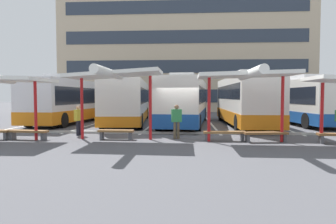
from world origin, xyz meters
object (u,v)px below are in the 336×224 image
coach_bus_4 (298,102)px  bench_1 (28,132)px  coach_bus_2 (185,102)px  bench_2 (116,132)px  bench_4 (266,134)px  waiting_passenger_1 (177,119)px  waiting_shelter_0 (3,80)px  bench_3 (224,133)px  coach_bus_0 (69,101)px  coach_bus_3 (244,101)px  waiting_shelter_1 (114,76)px  waiting_shelter_2 (247,76)px  coach_bus_1 (129,102)px  waiting_passenger_0 (79,118)px

coach_bus_4 → bench_1: bearing=-148.9°
coach_bus_2 → coach_bus_4: 8.65m
bench_2 → bench_4: (6.88, -0.40, 0.01)m
coach_bus_4 → bench_2: coach_bus_4 is taller
waiting_passenger_1 → waiting_shelter_0: bearing=-171.7°
coach_bus_2 → bench_3: 8.05m
coach_bus_0 → bench_3: coach_bus_0 is taller
waiting_shelter_0 → bench_4: size_ratio=2.33×
coach_bus_3 → bench_3: 8.07m
waiting_shelter_1 → bench_2: (0.00, 0.25, -2.66)m
coach_bus_3 → waiting_shelter_1: 10.71m
coach_bus_4 → waiting_shelter_2: coach_bus_4 is taller
coach_bus_0 → bench_2: bearing=-55.9°
coach_bus_2 → bench_1: bearing=-132.8°
coach_bus_1 → bench_3: coach_bus_1 is taller
coach_bus_1 → bench_4: bearing=-48.9°
waiting_shelter_1 → waiting_shelter_0: bearing=-173.9°
coach_bus_1 → bench_4: 12.23m
coach_bus_3 → waiting_shelter_0: size_ratio=2.44×
bench_1 → waiting_passenger_0: 2.54m
waiting_shelter_2 → coach_bus_2: bearing=108.6°
coach_bus_4 → bench_4: bearing=-116.9°
coach_bus_0 → coach_bus_1: coach_bus_0 is taller
coach_bus_1 → bench_1: bearing=-108.1°
coach_bus_1 → waiting_shelter_1: (1.11, -9.01, 1.37)m
bench_1 → bench_3: size_ratio=1.00×
bench_1 → waiting_passenger_0: waiting_passenger_0 is taller
coach_bus_0 → coach_bus_2: coach_bus_0 is taller
waiting_passenger_0 → waiting_passenger_1: size_ratio=0.95×
waiting_shelter_2 → waiting_passenger_0: 8.74m
bench_2 → waiting_passenger_0: (-2.30, 1.31, 0.55)m
coach_bus_4 → waiting_passenger_1: 12.51m
coach_bus_0 → waiting_shelter_1: bearing=-56.7°
coach_bus_4 → bench_4: 10.81m
bench_1 → bench_2: same height
waiting_passenger_1 → waiting_shelter_1: bearing=-167.9°
coach_bus_2 → bench_4: (3.64, -7.94, -1.29)m
coach_bus_0 → bench_4: bearing=-34.8°
coach_bus_1 → coach_bus_4: coach_bus_4 is taller
bench_1 → waiting_shelter_2: size_ratio=0.44×
coach_bus_0 → coach_bus_4: bearing=3.0°
waiting_shelter_1 → waiting_passenger_1: (2.86, 0.61, -2.05)m
coach_bus_4 → waiting_shelter_2: size_ratio=2.50×
bench_2 → bench_3: (5.08, -0.20, 0.01)m
coach_bus_4 → bench_2: size_ratio=6.56×
coach_bus_0 → waiting_shelter_1: (5.60, -8.51, 1.35)m
waiting_shelter_0 → waiting_shelter_1: bearing=6.1°
coach_bus_4 → bench_1: (-15.83, -9.57, -1.29)m
coach_bus_4 → coach_bus_3: bearing=-158.3°
coach_bus_4 → bench_3: bearing=-125.4°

